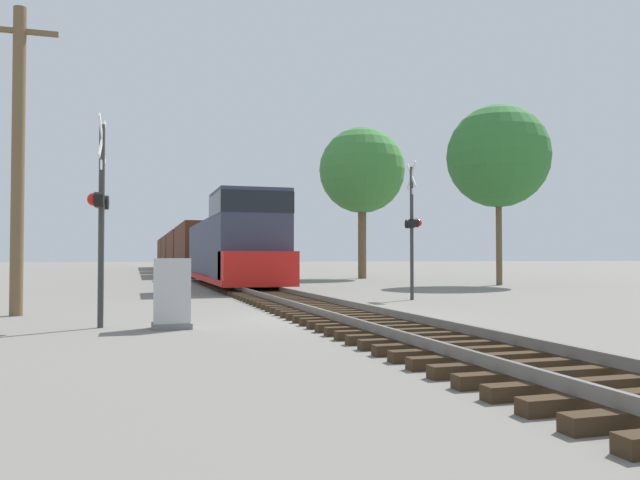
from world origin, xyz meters
name	(u,v)px	position (x,y,z in m)	size (l,w,h in m)	color
ground_plane	(337,318)	(0.00, 0.00, 0.00)	(400.00, 400.00, 0.00)	slate
rail_track_bed	(337,312)	(0.00, 0.00, 0.14)	(2.60, 160.00, 0.31)	#382819
freight_train	(186,251)	(0.00, 45.53, 2.01)	(2.98, 72.84, 4.24)	#33384C
crossing_signal_near	(100,208)	(-5.34, -0.67, 2.46)	(0.39, 1.01, 4.35)	#333333
crossing_signal_far	(413,225)	(4.44, 5.23, 2.56)	(0.41, 1.01, 4.70)	#333333
relay_cabinet	(172,294)	(-3.92, -1.22, 0.70)	(0.78, 0.64, 1.42)	slate
utility_pole	(18,156)	(-7.45, 2.72, 3.96)	(1.80, 0.31, 7.70)	brown
tree_far_right	(498,156)	(13.57, 14.23, 6.73)	(5.36, 5.36, 9.42)	brown
tree_mid_background	(362,171)	(10.30, 25.84, 7.40)	(5.88, 5.88, 10.38)	brown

